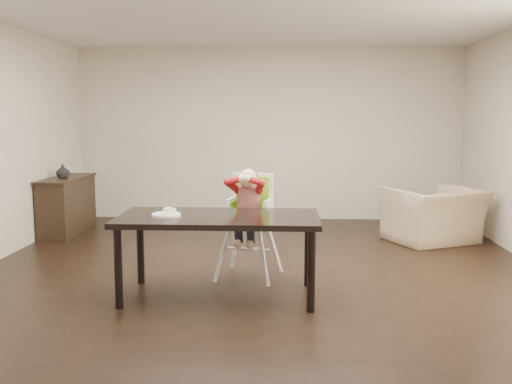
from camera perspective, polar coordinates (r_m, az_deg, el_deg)
ground at (r=5.76m, az=0.15°, el=-8.89°), size 7.00×7.00×0.00m
room_walls at (r=5.53m, az=0.16°, el=9.87°), size 6.02×7.02×2.71m
dining_table at (r=5.15m, az=-3.75°, el=-3.23°), size 1.80×0.90×0.75m
high_chair at (r=5.77m, az=-0.67°, el=-0.88°), size 0.55×0.55×1.11m
plate at (r=5.14m, az=-8.89°, el=-2.13°), size 0.26×0.26×0.07m
armchair at (r=7.75m, az=17.38°, el=-1.36°), size 1.28×1.09×0.95m
sideboard at (r=8.39m, az=-18.36°, el=-1.26°), size 0.44×1.26×0.79m
vase at (r=8.24m, az=-18.75°, el=1.96°), size 0.24×0.24×0.18m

